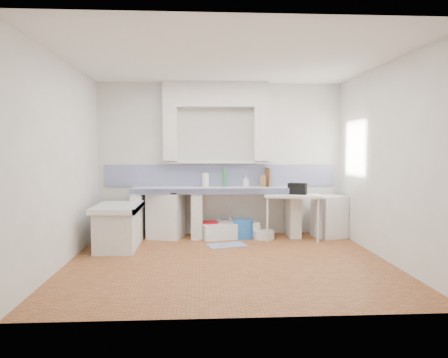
{
  "coord_description": "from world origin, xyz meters",
  "views": [
    {
      "loc": [
        -0.4,
        -5.85,
        1.58
      ],
      "look_at": [
        0.0,
        1.0,
        1.1
      ],
      "focal_mm": 33.9,
      "sensor_mm": 36.0,
      "label": 1
    }
  ],
  "objects": [
    {
      "name": "stove",
      "position": [
        -1.0,
        1.7,
        0.4
      ],
      "size": [
        0.69,
        0.67,
        0.81
      ],
      "primitive_type": "cube",
      "rotation": [
        0.0,
        0.0,
        -0.25
      ],
      "color": "white",
      "rests_on": "ground"
    },
    {
      "name": "water_bottle_a",
      "position": [
        -0.05,
        1.85,
        0.15
      ],
      "size": [
        0.08,
        0.08,
        0.3
      ],
      "primitive_type": "cylinder",
      "rotation": [
        0.0,
        0.0,
        0.06
      ],
      "color": "silver",
      "rests_on": "ground"
    },
    {
      "name": "wall_front",
      "position": [
        0.0,
        -2.0,
        1.4
      ],
      "size": [
        4.5,
        0.0,
        4.5
      ],
      "primitive_type": "plane",
      "rotation": [
        -1.57,
        0.0,
        0.0
      ],
      "color": "white",
      "rests_on": "ground"
    },
    {
      "name": "floor",
      "position": [
        0.0,
        0.0,
        0.0
      ],
      "size": [
        4.5,
        4.5,
        0.0
      ],
      "primitive_type": "plane",
      "color": "#A15E33",
      "rests_on": "ground"
    },
    {
      "name": "bucket_blue",
      "position": [
        0.38,
        1.59,
        0.17
      ],
      "size": [
        0.38,
        0.38,
        0.33
      ],
      "primitive_type": "cylinder",
      "rotation": [
        0.0,
        0.0,
        0.08
      ],
      "color": "blue",
      "rests_on": "ground"
    },
    {
      "name": "black_bag",
      "position": [
        1.31,
        1.43,
        0.89
      ],
      "size": [
        0.36,
        0.29,
        0.2
      ],
      "primitive_type": "cube",
      "rotation": [
        0.0,
        0.0,
        -0.43
      ],
      "color": "black",
      "rests_on": "side_table"
    },
    {
      "name": "ceiling",
      "position": [
        0.0,
        0.0,
        2.8
      ],
      "size": [
        4.5,
        4.5,
        0.0
      ],
      "primitive_type": "plane",
      "rotation": [
        3.14,
        0.0,
        0.0
      ],
      "color": "white",
      "rests_on": "ground"
    },
    {
      "name": "green_bottle_b",
      "position": [
        0.06,
        1.85,
        1.06
      ],
      "size": [
        0.07,
        0.07,
        0.33
      ],
      "primitive_type": "cylinder",
      "rotation": [
        0.0,
        0.0,
        -0.04
      ],
      "color": "#2A7A3D",
      "rests_on": "counter_slab"
    },
    {
      "name": "wall_back",
      "position": [
        0.0,
        2.0,
        1.4
      ],
      "size": [
        4.5,
        0.0,
        4.5
      ],
      "primitive_type": "plane",
      "rotation": [
        1.57,
        0.0,
        0.0
      ],
      "color": "white",
      "rests_on": "ground"
    },
    {
      "name": "counter_pier_mid",
      "position": [
        -0.45,
        1.7,
        0.41
      ],
      "size": [
        0.2,
        0.55,
        0.82
      ],
      "primitive_type": "cube",
      "color": "white",
      "rests_on": "ground"
    },
    {
      "name": "lace_valance",
      "position": [
        2.28,
        1.2,
        1.98
      ],
      "size": [
        0.01,
        0.84,
        0.24
      ],
      "primitive_type": "cube",
      "color": "white",
      "rests_on": "ground"
    },
    {
      "name": "counter_pier_left",
      "position": [
        -1.5,
        1.7,
        0.41
      ],
      "size": [
        0.2,
        0.55,
        0.82
      ],
      "primitive_type": "cube",
      "color": "white",
      "rests_on": "ground"
    },
    {
      "name": "wall_right",
      "position": [
        2.25,
        0.0,
        1.4
      ],
      "size": [
        0.0,
        4.5,
        4.5
      ],
      "primitive_type": "plane",
      "rotation": [
        1.57,
        0.0,
        -1.57
      ],
      "color": "white",
      "rests_on": "ground"
    },
    {
      "name": "fridge",
      "position": [
        1.93,
        1.56,
        0.38
      ],
      "size": [
        0.61,
        0.61,
        0.75
      ],
      "primitive_type": "cube",
      "rotation": [
        0.0,
        0.0,
        0.31
      ],
      "color": "white",
      "rests_on": "ground"
    },
    {
      "name": "counter_slab",
      "position": [
        -0.1,
        1.7,
        0.86
      ],
      "size": [
        3.0,
        0.6,
        0.08
      ],
      "primitive_type": "cube",
      "color": "white",
      "rests_on": "ground"
    },
    {
      "name": "window_frame",
      "position": [
        2.42,
        1.2,
        1.6
      ],
      "size": [
        0.35,
        0.86,
        1.06
      ],
      "primitive_type": "cube",
      "color": "#381E12",
      "rests_on": "ground"
    },
    {
      "name": "wall_left",
      "position": [
        -2.25,
        0.0,
        1.4
      ],
      "size": [
        0.0,
        4.5,
        4.5
      ],
      "primitive_type": "plane",
      "rotation": [
        1.57,
        0.0,
        1.57
      ],
      "color": "white",
      "rests_on": "ground"
    },
    {
      "name": "peninsula_base",
      "position": [
        -1.7,
        0.9,
        0.31
      ],
      "size": [
        0.6,
        1.0,
        0.62
      ],
      "primitive_type": "cube",
      "color": "white",
      "rests_on": "ground"
    },
    {
      "name": "peninsula_top",
      "position": [
        -1.7,
        0.9,
        0.66
      ],
      "size": [
        0.7,
        1.1,
        0.08
      ],
      "primitive_type": "cube",
      "color": "white",
      "rests_on": "ground"
    },
    {
      "name": "knife_block",
      "position": [
        0.76,
        1.8,
        1.01
      ],
      "size": [
        0.11,
        0.09,
        0.21
      ],
      "primitive_type": "cube",
      "rotation": [
        0.0,
        0.0,
        -0.05
      ],
      "color": "#8F5E39",
      "rests_on": "counter_slab"
    },
    {
      "name": "bucket_orange",
      "position": [
        0.08,
        1.57,
        0.12
      ],
      "size": [
        0.28,
        0.28,
        0.25
      ],
      "primitive_type": "cylinder",
      "rotation": [
        0.0,
        0.0,
        0.06
      ],
      "color": "orange",
      "rests_on": "ground"
    },
    {
      "name": "cutting_board",
      "position": [
        0.86,
        1.85,
        1.07
      ],
      "size": [
        0.08,
        0.25,
        0.34
      ],
      "primitive_type": "cube",
      "rotation": [
        0.0,
        0.0,
        0.21
      ],
      "color": "#8F5E39",
      "rests_on": "counter_slab"
    },
    {
      "name": "bucket_red",
      "position": [
        -0.22,
        1.61,
        0.15
      ],
      "size": [
        0.31,
        0.31,
        0.29
      ],
      "primitive_type": "cylinder",
      "rotation": [
        0.0,
        0.0,
        0.0
      ],
      "color": "#C10512",
      "rests_on": "ground"
    },
    {
      "name": "peninsula_lip",
      "position": [
        -1.37,
        0.9,
        0.66
      ],
      "size": [
        0.04,
        1.1,
        0.1
      ],
      "primitive_type": "cube",
      "color": "navy",
      "rests_on": "ground"
    },
    {
      "name": "sink",
      "position": [
        0.12,
        1.69,
        0.12
      ],
      "size": [
        1.12,
        0.8,
        0.24
      ],
      "primitive_type": "cube",
      "rotation": [
        0.0,
        0.0,
        0.28
      ],
      "color": "white",
      "rests_on": "ground"
    },
    {
      "name": "counter_pier_right",
      "position": [
        1.3,
        1.7,
        0.41
      ],
      "size": [
        0.2,
        0.55,
        0.82
      ],
      "primitive_type": "cube",
      "color": "white",
      "rests_on": "ground"
    },
    {
      "name": "water_bottle_b",
      "position": [
        0.17,
        1.84,
        0.17
      ],
      "size": [
        0.1,
        0.1,
        0.33
      ],
      "primitive_type": "cylinder",
      "rotation": [
        0.0,
        0.0,
        0.13
      ],
      "color": "silver",
      "rests_on": "ground"
    },
    {
      "name": "alcove_mass",
      "position": [
        -0.1,
        1.88,
        2.58
      ],
      "size": [
        1.9,
        0.25,
        0.45
      ],
      "primitive_type": "cube",
      "color": "white",
      "rests_on": "ground"
    },
    {
      "name": "green_bottle_a",
      "position": [
        0.06,
        1.82,
        1.07
      ],
      "size": [
        0.09,
        0.09,
        0.34
      ],
      "primitive_type": "cylinder",
      "rotation": [
        0.0,
        0.0,
        -0.24
      ],
      "color": "#2A7A3D",
      "rests_on": "counter_slab"
    },
    {
      "name": "counter_lip",
      "position": [
        -0.1,
        1.42,
        0.86
      ],
      "size": [
        3.0,
        0.04,
        0.1
      ],
      "primitive_type": "cube",
      "color": "navy",
      "rests_on": "ground"
    },
    {
      "name": "soap_bottle",
      "position": [
        0.45,
        1.85,
        1.0
      ],
      "size": [
        0.1,
        0.1,
        0.21
      ],
      "primitive_type": "imported",
      "rotation": [
        0.0,
        0.0,
        0.11
      ],
      "color": "white",
      "rests_on": "counter_slab"
    },
    {
      "name": "paper_towel",
      "position": [
        -0.29,
        1.82,
        1.03
      ],
      "size": [
        0.13,
        0.13,
        0.25
      ],
      "primitive_type": "cylinder",
      "rotation": [
        0.0,
        0.0,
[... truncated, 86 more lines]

